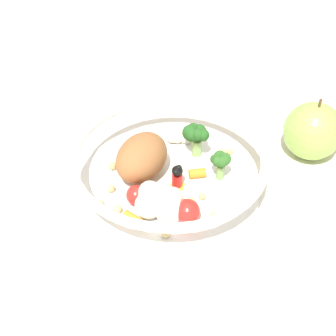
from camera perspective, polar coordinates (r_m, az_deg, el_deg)
ground_plane at (r=0.64m, az=-1.04°, el=-2.98°), size 2.40×2.40×0.00m
food_container at (r=0.62m, az=-0.38°, el=-0.14°), size 0.25×0.25×0.07m
loose_apple at (r=0.70m, az=16.67°, el=4.22°), size 0.08×0.08×0.09m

